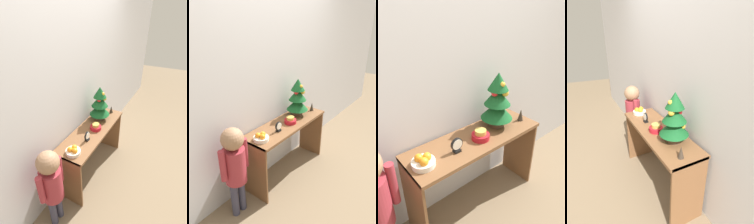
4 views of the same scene
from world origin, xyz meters
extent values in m
plane|color=#7A664C|center=(0.00, 0.00, 0.00)|extent=(12.00, 12.00, 0.00)
cube|color=silver|center=(0.00, 0.43, 1.25)|extent=(7.00, 0.05, 2.50)
cube|color=brown|center=(0.00, 0.19, 0.70)|extent=(1.19, 0.39, 0.03)
cube|color=brown|center=(-0.58, 0.19, 0.36)|extent=(0.02, 0.36, 0.71)
cube|color=brown|center=(0.58, 0.19, 0.36)|extent=(0.02, 0.36, 0.71)
cylinder|color=#4C3828|center=(0.26, 0.23, 0.74)|extent=(0.14, 0.14, 0.05)
cylinder|color=brown|center=(0.26, 0.23, 0.78)|extent=(0.02, 0.02, 0.04)
cone|color=#145123|center=(0.26, 0.23, 0.87)|extent=(0.27, 0.27, 0.15)
cone|color=#145123|center=(0.26, 0.23, 1.00)|extent=(0.22, 0.22, 0.15)
cone|color=#145123|center=(0.26, 0.23, 1.12)|extent=(0.17, 0.17, 0.15)
sphere|color=red|center=(0.21, 0.21, 1.04)|extent=(0.05, 0.05, 0.05)
sphere|color=gold|center=(0.26, 0.18, 1.11)|extent=(0.04, 0.04, 0.04)
sphere|color=gold|center=(0.30, 0.30, 0.87)|extent=(0.05, 0.05, 0.05)
sphere|color=gold|center=(0.29, 0.17, 1.03)|extent=(0.06, 0.06, 0.06)
sphere|color=red|center=(0.28, 0.26, 1.01)|extent=(0.05, 0.05, 0.05)
sphere|color=gold|center=(0.23, 0.24, 1.05)|extent=(0.06, 0.06, 0.06)
cylinder|color=silver|center=(-0.49, 0.17, 0.73)|extent=(0.16, 0.16, 0.04)
sphere|color=orange|center=(-0.46, 0.17, 0.77)|extent=(0.06, 0.06, 0.06)
sphere|color=orange|center=(-0.51, 0.19, 0.77)|extent=(0.06, 0.06, 0.06)
sphere|color=orange|center=(-0.50, 0.14, 0.77)|extent=(0.06, 0.06, 0.06)
cylinder|color=#AD1923|center=(0.02, 0.16, 0.74)|extent=(0.14, 0.14, 0.05)
cylinder|color=gold|center=(0.02, 0.16, 0.78)|extent=(0.09, 0.09, 0.04)
cube|color=black|center=(-0.23, 0.14, 0.72)|extent=(0.05, 0.04, 0.02)
cylinder|color=black|center=(-0.23, 0.14, 0.78)|extent=(0.10, 0.02, 0.10)
cylinder|color=white|center=(-0.23, 0.13, 0.78)|extent=(0.08, 0.00, 0.08)
cone|color=#382D23|center=(0.50, 0.15, 0.77)|extent=(0.05, 0.05, 0.11)
cylinder|color=#38384C|center=(-0.88, 0.19, 0.20)|extent=(0.07, 0.07, 0.41)
cylinder|color=#38384C|center=(-0.79, 0.19, 0.20)|extent=(0.07, 0.07, 0.41)
cylinder|color=#992D38|center=(-0.84, 0.19, 0.59)|extent=(0.21, 0.21, 0.37)
sphere|color=#997051|center=(-0.84, 0.19, 0.89)|extent=(0.21, 0.21, 0.21)
cylinder|color=#992D38|center=(-0.97, 0.19, 0.67)|extent=(0.06, 0.06, 0.31)
cylinder|color=#992D38|center=(-0.70, 0.19, 0.67)|extent=(0.06, 0.06, 0.31)
camera|label=1|loc=(-1.62, -0.68, 2.05)|focal=28.00mm
camera|label=2|loc=(-1.90, -1.20, 1.92)|focal=35.00mm
camera|label=3|loc=(-0.97, -0.91, 1.71)|focal=35.00mm
camera|label=4|loc=(1.46, -0.53, 1.62)|focal=28.00mm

